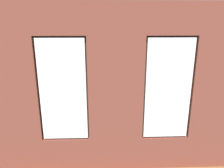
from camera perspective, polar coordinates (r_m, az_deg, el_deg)
The scene contains 18 objects.
ground_plane at distance 6.90m, azimuth -0.17°, elevation -7.92°, with size 7.29×5.90×0.10m, color brown.
brick_wall_with_windows at distance 3.92m, azimuth 1.01°, elevation -2.56°, with size 6.69×0.30×3.11m.
couch_by_window at distance 5.02m, azimuth -2.56°, elevation -13.21°, with size 1.89×0.87×0.80m.
couch_left at distance 7.12m, azimuth 21.76°, elevation -5.07°, with size 0.96×1.98×0.80m.
coffee_table at distance 7.04m, azimuth -0.09°, elevation -3.42°, with size 1.57×0.85×0.45m.
cup_ceramic at distance 7.17m, azimuth 3.34°, elevation -2.21°, with size 0.08×0.08×0.10m, color #33567F.
candle_jar at distance 7.00m, azimuth -0.09°, elevation -2.60°, with size 0.08×0.08×0.11m, color #B7333D.
table_plant_small at distance 6.86m, azimuth -4.00°, elevation -2.55°, with size 0.13×0.13×0.21m.
remote_black at distance 7.11m, azimuth -1.70°, elevation -2.68°, with size 0.05×0.17×0.02m, color black.
media_console at distance 7.65m, azimuth -23.36°, elevation -4.17°, with size 0.96×0.42×0.55m, color black.
tv_flatscreen at distance 7.47m, azimuth -23.91°, elevation 0.43°, with size 1.04×0.20×0.72m.
papasan_chair at distance 8.38m, azimuth -0.44°, elevation 0.26°, with size 1.13×1.13×0.70m.
potted_plant_foreground_right at distance 8.84m, azimuth -18.30°, elevation 0.85°, with size 0.83×0.87×1.09m.
potted_plant_between_couches at distance 5.08m, azimuth 13.64°, elevation -8.93°, with size 0.87×0.76×1.23m.
potted_plant_near_tv at distance 6.48m, azimuth -22.34°, elevation -2.55°, with size 0.95×0.96×1.42m.
potted_plant_corner_near_left at distance 9.04m, azimuth 17.40°, elevation 1.28°, with size 0.60×0.60×0.79m.
potted_plant_beside_window_right at distance 4.91m, azimuth -19.95°, elevation -8.10°, with size 1.10×1.05×1.39m.
potted_plant_by_left_couch at distance 8.22m, azimuth 15.38°, elevation -1.52°, with size 0.27×0.27×0.50m.
Camera 1 is at (0.20, 6.26, 2.84)m, focal length 35.00 mm.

